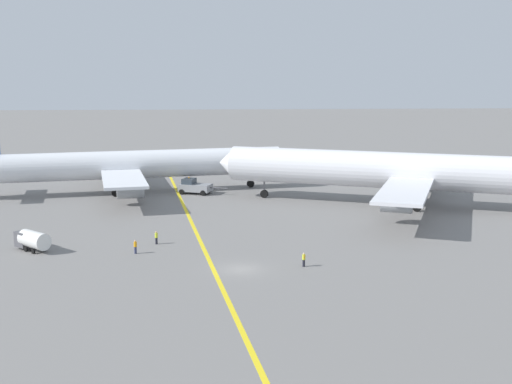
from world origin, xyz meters
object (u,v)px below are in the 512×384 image
object	(u,v)px
pushback_tug	(195,187)
ground_crew_ramp_agent_by_cones	(156,237)
ground_crew_wing_walker_right	(135,247)
airliner_at_gate_left	(131,165)
gse_fuel_bowser_stubby	(32,240)
ground_crew_marshaller_foreground	(304,259)
airliner_being_pushed	(399,171)

from	to	relation	value
pushback_tug	ground_crew_ramp_agent_by_cones	distance (m)	34.09
ground_crew_ramp_agent_by_cones	ground_crew_wing_walker_right	world-z (taller)	ground_crew_wing_walker_right
airliner_at_gate_left	gse_fuel_bowser_stubby	distance (m)	38.70
pushback_tug	ground_crew_marshaller_foreground	size ratio (longest dim) A/B	5.54
airliner_at_gate_left	airliner_being_pushed	xyz separation A→B (m)	(42.76, -14.79, 0.73)
airliner_at_gate_left	ground_crew_wing_walker_right	world-z (taller)	airliner_at_gate_left
airliner_being_pushed	gse_fuel_bowser_stubby	world-z (taller)	airliner_being_pushed
ground_crew_marshaller_foreground	gse_fuel_bowser_stubby	bearing A→B (deg)	164.46
airliner_at_gate_left	gse_fuel_bowser_stubby	bearing A→B (deg)	-100.98
pushback_tug	ground_crew_wing_walker_right	xyz separation A→B (m)	(-5.95, -38.02, -0.38)
gse_fuel_bowser_stubby	ground_crew_marshaller_foreground	size ratio (longest dim) A/B	3.15
ground_crew_wing_walker_right	ground_crew_ramp_agent_by_cones	bearing A→B (deg)	63.49
pushback_tug	ground_crew_ramp_agent_by_cones	world-z (taller)	pushback_tug
airliner_being_pushed	ground_crew_marshaller_foreground	bearing A→B (deg)	-121.27
pushback_tug	ground_crew_wing_walker_right	world-z (taller)	pushback_tug
airliner_at_gate_left	ground_crew_wing_walker_right	size ratio (longest dim) A/B	35.04
ground_crew_ramp_agent_by_cones	ground_crew_marshaller_foreground	world-z (taller)	ground_crew_ramp_agent_by_cones
gse_fuel_bowser_stubby	ground_crew_marshaller_foreground	world-z (taller)	gse_fuel_bowser_stubby
ground_crew_ramp_agent_by_cones	airliner_at_gate_left	bearing A→B (deg)	101.00
gse_fuel_bowser_stubby	ground_crew_wing_walker_right	world-z (taller)	gse_fuel_bowser_stubby
pushback_tug	ground_crew_wing_walker_right	bearing A→B (deg)	-98.89
ground_crew_wing_walker_right	ground_crew_marshaller_foreground	size ratio (longest dim) A/B	1.05
pushback_tug	gse_fuel_bowser_stubby	size ratio (longest dim) A/B	1.76
airliner_being_pushed	ground_crew_wing_walker_right	world-z (taller)	airliner_being_pushed
ground_crew_ramp_agent_by_cones	pushback_tug	bearing A→B (deg)	83.47
ground_crew_ramp_agent_by_cones	ground_crew_wing_walker_right	xyz separation A→B (m)	(-2.08, -4.16, 0.01)
airliner_being_pushed	ground_crew_marshaller_foreground	world-z (taller)	airliner_being_pushed
pushback_tug	ground_crew_ramp_agent_by_cones	xyz separation A→B (m)	(-3.87, -33.86, -0.39)
pushback_tug	ground_crew_marshaller_foreground	distance (m)	46.30
ground_crew_ramp_agent_by_cones	ground_crew_wing_walker_right	size ratio (longest dim) A/B	0.99
pushback_tug	ground_crew_marshaller_foreground	bearing A→B (deg)	-74.06
airliner_at_gate_left	airliner_being_pushed	bearing A→B (deg)	-19.08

